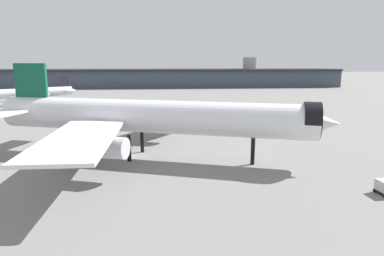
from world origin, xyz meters
The scene contains 5 objects.
ground centered at (0.00, 0.00, 0.00)m, with size 900.00×900.00×0.00m, color slate.
airliner_near_gate centered at (2.91, -1.61, 7.29)m, with size 59.82×53.73×16.56m.
airliner_far_taxiway centered at (-39.84, 83.08, 4.63)m, with size 36.09×32.54×10.51m.
terminal_building centered at (13.91, 168.62, 6.11)m, with size 254.37×53.40×19.53m.
traffic_cone_wingtip centered at (21.57, 31.51, 0.39)m, with size 0.62×0.62×0.77m, color #F2600C.
Camera 1 is at (0.16, -60.84, 16.89)m, focal length 31.79 mm.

